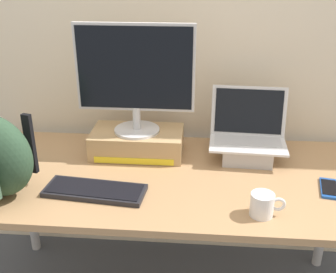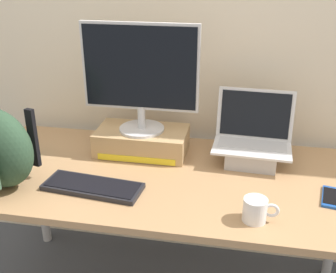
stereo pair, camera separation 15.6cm
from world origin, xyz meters
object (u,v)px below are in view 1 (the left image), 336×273
Objects in this scene: desktop_monitor at (135,76)px; plush_toy at (12,153)px; cell_phone at (329,188)px; open_laptop at (247,144)px; external_keyboard at (95,190)px; coffee_mug at (263,205)px; toner_box_yellow at (137,142)px.

plush_toy is at bearing -166.19° from desktop_monitor.
open_laptop is at bearing 150.79° from cell_phone.
external_keyboard is 0.49m from plush_toy.
open_laptop is at bearing 7.34° from plush_toy.
open_laptop is at bearing -0.28° from desktop_monitor.
cell_phone is 1.70× the size of plush_toy.
desktop_monitor reaches higher than cell_phone.
plush_toy reaches higher than coffee_mug.
open_laptop reaches higher than cell_phone.
external_keyboard is 2.53× the size of cell_phone.
desktop_monitor is at bearing -177.29° from open_laptop.
toner_box_yellow reaches higher than plush_toy.
open_laptop is 2.77× the size of coffee_mug.
coffee_mug is (0.64, -0.10, 0.03)m from external_keyboard.
desktop_monitor reaches higher than open_laptop.
open_laptop is at bearing 35.93° from external_keyboard.
coffee_mug is at bearing -41.31° from desktop_monitor.
plush_toy is (-0.44, 0.23, 0.04)m from external_keyboard.
cell_phone is (0.82, -0.26, -0.37)m from desktop_monitor.
coffee_mug is 0.78× the size of cell_phone.
cell_phone is (0.82, -0.26, -0.05)m from toner_box_yellow.
desktop_monitor is 5.48× the size of plush_toy.
open_laptop reaches higher than plush_toy.
cell_phone is at bearing 12.22° from external_keyboard.
open_laptop reaches higher than coffee_mug.
open_laptop is (0.51, -0.00, 0.01)m from toner_box_yellow.
open_laptop is (0.51, -0.00, -0.31)m from desktop_monitor.
desktop_monitor reaches higher than coffee_mug.
external_keyboard is (-0.63, -0.36, -0.06)m from open_laptop.
external_keyboard is 0.65m from coffee_mug.
external_keyboard is 0.94m from cell_phone.
plush_toy is (-1.08, 0.32, 0.00)m from coffee_mug.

